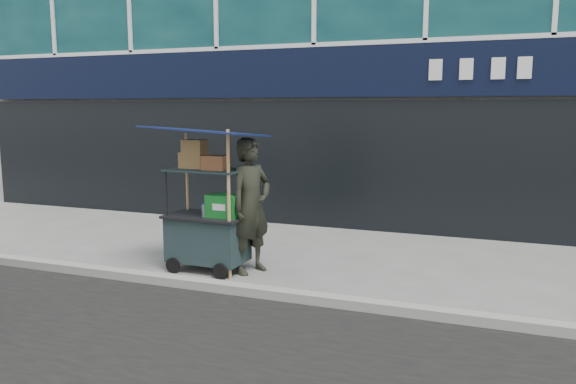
% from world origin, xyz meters
% --- Properties ---
extents(ground, '(80.00, 80.00, 0.00)m').
position_xyz_m(ground, '(0.00, 0.00, 0.00)').
color(ground, slate).
rests_on(ground, ground).
extents(curb, '(80.00, 0.18, 0.12)m').
position_xyz_m(curb, '(0.00, -0.20, 0.06)').
color(curb, gray).
rests_on(curb, ground).
extents(vendor_cart, '(1.53, 1.11, 2.03)m').
position_xyz_m(vendor_cart, '(-0.46, 0.59, 0.71)').
color(vendor_cart, black).
rests_on(vendor_cart, ground).
extents(vendor_man, '(0.67, 0.80, 1.87)m').
position_xyz_m(vendor_man, '(0.14, 0.72, 0.93)').
color(vendor_man, black).
rests_on(vendor_man, ground).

